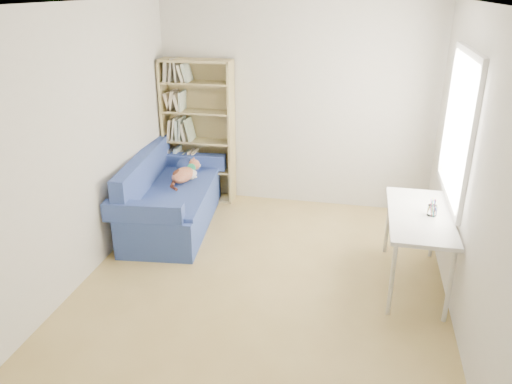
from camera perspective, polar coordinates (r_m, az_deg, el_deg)
ground at (r=5.11m, az=0.94°, el=-9.72°), size 4.00×4.00×0.00m
room_shell at (r=4.47m, az=2.42°, el=8.40°), size 3.54×4.04×2.62m
sofa at (r=6.11m, az=-9.76°, el=-0.83°), size 1.04×1.89×0.89m
bookshelf at (r=6.69m, az=-6.57°, el=6.24°), size 0.94×0.29×1.87m
desk at (r=4.94m, az=18.16°, el=-3.13°), size 0.58×1.26×0.75m
pen_cup at (r=4.89m, az=19.51°, el=-1.87°), size 0.09×0.09×0.17m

